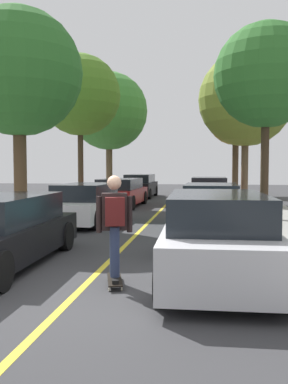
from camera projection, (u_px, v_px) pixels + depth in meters
ground at (78, 292)px, 6.46m from camera, size 80.00×80.00×0.00m
center_line at (126, 244)px, 10.41m from camera, size 0.12×39.20×0.01m
parked_car_left_near at (85, 204)px, 14.37m from camera, size 1.95×4.47×1.33m
parked_car_left_far at (121, 192)px, 20.41m from camera, size 2.07×4.60×1.34m
parked_car_left_farthest at (140, 186)px, 26.48m from camera, size 1.83×4.63×1.43m
parked_car_right_nearest at (217, 236)px, 7.29m from camera, size 1.95×4.65×1.46m
parked_car_right_near at (211, 206)px, 13.59m from camera, size 2.03×4.56×1.35m
parked_car_right_far at (209, 192)px, 20.64m from camera, size 1.94×4.22×1.40m
street_tree_left_nearest at (19, 73)px, 13.32m from camera, size 4.00×4.00×6.73m
street_tree_left_near at (80, 95)px, 19.87m from camera, size 3.79×3.79×7.02m
street_tree_left_far at (109, 111)px, 25.87m from camera, size 4.72×4.72×7.51m
street_tree_right_nearest at (266, 76)px, 14.30m from camera, size 3.52×3.52×6.60m
street_tree_right_near at (246, 99)px, 21.51m from camera, size 4.76×4.76×7.57m
street_tree_right_far at (236, 117)px, 28.18m from camera, size 3.83×3.83×7.04m
skateboard at (115, 280)px, 6.85m from camera, size 0.42×0.87×0.10m
skateboarder at (114, 221)px, 6.76m from camera, size 0.58×0.70×1.66m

